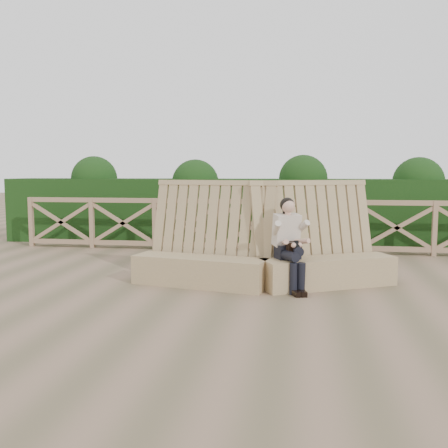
# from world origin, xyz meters

# --- Properties ---
(ground) EXTENTS (60.00, 60.00, 0.00)m
(ground) POSITION_xyz_m (0.00, 0.00, 0.00)
(ground) COLOR brown
(ground) RESTS_ON ground
(bench) EXTENTS (3.88, 1.57, 1.56)m
(bench) POSITION_xyz_m (0.43, 0.46, 0.39)
(bench) COLOR #927753
(bench) RESTS_ON ground
(woman) EXTENTS (0.54, 0.82, 1.30)m
(woman) POSITION_xyz_m (0.81, 0.24, 0.70)
(woman) COLOR black
(woman) RESTS_ON ground
(guardrail) EXTENTS (10.10, 0.09, 1.10)m
(guardrail) POSITION_xyz_m (0.00, 3.50, 0.55)
(guardrail) COLOR #8F6E53
(guardrail) RESTS_ON ground
(hedge) EXTENTS (12.00, 1.20, 1.50)m
(hedge) POSITION_xyz_m (0.00, 4.70, 0.75)
(hedge) COLOR black
(hedge) RESTS_ON ground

